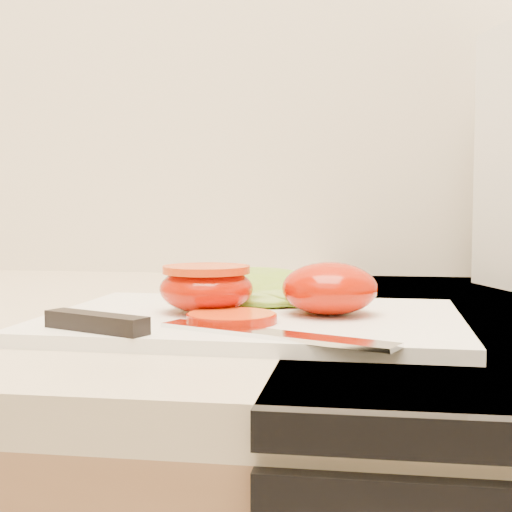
# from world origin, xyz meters

# --- Properties ---
(cutting_board) EXTENTS (0.32, 0.24, 0.01)m
(cutting_board) POSITION_xyz_m (0.14, 1.57, 0.94)
(cutting_board) COLOR white
(cutting_board) RESTS_ON counter
(tomato_half_dome) EXTENTS (0.07, 0.07, 0.04)m
(tomato_half_dome) POSITION_xyz_m (0.19, 1.57, 0.96)
(tomato_half_dome) COLOR #B21200
(tomato_half_dome) RESTS_ON cutting_board
(tomato_half_cut) EXTENTS (0.07, 0.07, 0.04)m
(tomato_half_cut) POSITION_xyz_m (0.10, 1.57, 0.96)
(tomato_half_cut) COLOR #B21200
(tomato_half_cut) RESTS_ON cutting_board
(tomato_slice_0) EXTENTS (0.06, 0.06, 0.01)m
(tomato_slice_0) POSITION_xyz_m (0.13, 1.52, 0.94)
(tomato_slice_0) COLOR #E1500A
(tomato_slice_0) RESTS_ON cutting_board
(lettuce_leaf_0) EXTENTS (0.15, 0.11, 0.03)m
(lettuce_leaf_0) POSITION_xyz_m (0.12, 1.63, 0.95)
(lettuce_leaf_0) COLOR #8DB530
(lettuce_leaf_0) RESTS_ON cutting_board
(lettuce_leaf_1) EXTENTS (0.13, 0.12, 0.02)m
(lettuce_leaf_1) POSITION_xyz_m (0.16, 1.64, 0.95)
(lettuce_leaf_1) COLOR #8DB530
(lettuce_leaf_1) RESTS_ON cutting_board
(knife) EXTENTS (0.24, 0.09, 0.01)m
(knife) POSITION_xyz_m (0.09, 1.48, 0.94)
(knife) COLOR silver
(knife) RESTS_ON cutting_board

